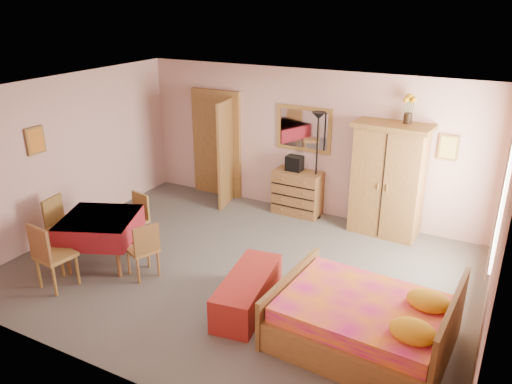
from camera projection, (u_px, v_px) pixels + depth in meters
The scene contains 23 objects.
floor at pixel (240, 270), 7.31m from camera, with size 6.50×6.50×0.00m, color #5F5954.
ceiling at pixel (238, 93), 6.35m from camera, with size 6.50×6.50×0.00m, color brown.
wall_back at pixel (308, 143), 8.89m from camera, with size 6.50×0.10×2.60m, color #D2A098.
wall_front at pixel (111, 271), 4.77m from camera, with size 6.50×0.10×2.60m, color #D2A098.
wall_left at pixel (68, 155), 8.23m from camera, with size 0.10×5.00×2.60m, color #D2A098.
wall_right at pixel (499, 237), 5.43m from camera, with size 0.10×5.00×2.60m, color #D2A098.
doorway at pixel (217, 145), 9.79m from camera, with size 1.06×0.12×2.15m, color #9E6B35.
window at pixel (504, 189), 6.38m from camera, with size 0.08×1.40×1.95m, color white.
picture_left at pixel (35, 140), 7.58m from camera, with size 0.04×0.32×0.42m, color orange.
picture_back at pixel (448, 147), 7.76m from camera, with size 0.30×0.04×0.40m, color #D8BF59.
chest_of_drawers at pixel (297, 193), 9.07m from camera, with size 0.87×0.43×0.82m, color brown.
wall_mirror at pixel (304, 129), 8.83m from camera, with size 1.03×0.05×0.81m, color white.
stereo at pixel (294, 163), 8.92m from camera, with size 0.29×0.21×0.27m, color black.
floor_lamp at pixel (316, 166), 8.73m from camera, with size 0.25×0.25×1.93m, color black.
wardrobe at pixel (388, 180), 8.13m from camera, with size 1.21×0.62×1.89m, color #A16D36.
sunflower_vase at pixel (409, 109), 7.70m from camera, with size 0.18×0.18×0.46m, color gold.
bed at pixel (363, 309), 5.64m from camera, with size 1.95×1.54×0.90m, color #E01586.
bench at pixel (248, 292), 6.37m from camera, with size 0.51×1.37×0.46m, color maroon.
dining_table at pixel (102, 240), 7.40m from camera, with size 1.03×1.03×0.75m, color maroon.
chair_south at pixel (56, 255), 6.75m from camera, with size 0.44×0.44×0.97m, color #A17536.
chair_north at pixel (133, 221), 7.91m from camera, with size 0.38×0.38×0.84m, color #A07036.
chair_west at pixel (65, 226), 7.68m from camera, with size 0.41×0.41×0.90m, color olive.
chair_east at pixel (142, 249), 7.04m from camera, with size 0.38×0.38×0.84m, color #AD733A.
Camera 1 is at (3.16, -5.54, 3.76)m, focal length 35.00 mm.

